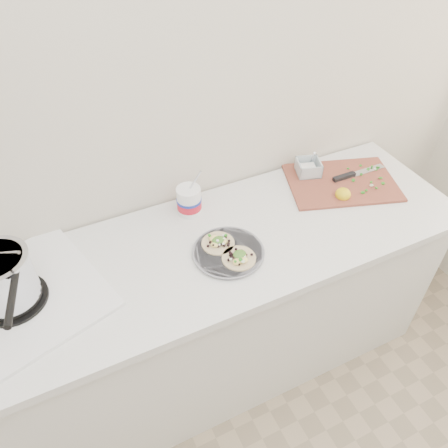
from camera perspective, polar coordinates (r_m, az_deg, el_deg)
name	(u,v)px	position (r m, az deg, el deg)	size (l,w,h in m)	color
counter	(181,324)	(2.03, -5.62, -12.82)	(2.44, 0.66, 0.90)	silver
stove	(7,287)	(1.62, -26.44, -7.34)	(0.68, 0.65, 0.27)	silver
taco_plate	(228,251)	(1.67, 0.56, -3.49)	(0.28, 0.28, 0.04)	slate
tub	(190,199)	(1.82, -4.52, 3.26)	(0.10, 0.10, 0.23)	white
cutboard	(339,179)	(2.07, 14.80, 5.73)	(0.57, 0.47, 0.08)	brown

